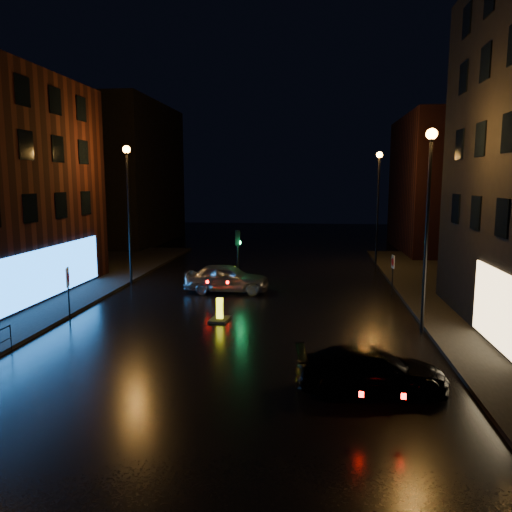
# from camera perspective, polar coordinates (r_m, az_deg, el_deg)

# --- Properties ---
(ground) EXTENTS (120.00, 120.00, 0.00)m
(ground) POSITION_cam_1_polar(r_m,az_deg,el_deg) (16.45, -5.35, -14.03)
(ground) COLOR black
(ground) RESTS_ON ground
(building_far_left) EXTENTS (8.00, 16.00, 14.00)m
(building_far_left) POSITION_cam_1_polar(r_m,az_deg,el_deg) (53.43, -14.68, 9.04)
(building_far_left) COLOR black
(building_far_left) RESTS_ON ground
(building_far_right) EXTENTS (8.00, 14.00, 12.00)m
(building_far_right) POSITION_cam_1_polar(r_m,az_deg,el_deg) (48.31, 20.90, 7.65)
(building_far_right) COLOR black
(building_far_right) RESTS_ON ground
(street_lamp_lfar) EXTENTS (0.44, 0.44, 8.37)m
(street_lamp_lfar) POSITION_cam_1_polar(r_m,az_deg,el_deg) (30.89, -14.41, 6.92)
(street_lamp_lfar) COLOR black
(street_lamp_lfar) RESTS_ON ground
(street_lamp_rnear) EXTENTS (0.44, 0.44, 8.37)m
(street_lamp_rnear) POSITION_cam_1_polar(r_m,az_deg,el_deg) (21.36, 19.10, 6.09)
(street_lamp_rnear) COLOR black
(street_lamp_rnear) RESTS_ON ground
(street_lamp_rfar) EXTENTS (0.44, 0.44, 8.37)m
(street_lamp_rfar) POSITION_cam_1_polar(r_m,az_deg,el_deg) (37.14, 13.79, 7.17)
(street_lamp_rfar) COLOR black
(street_lamp_rfar) RESTS_ON ground
(traffic_signal) EXTENTS (1.40, 2.40, 3.45)m
(traffic_signal) POSITION_cam_1_polar(r_m,az_deg,el_deg) (29.76, -2.07, -2.69)
(traffic_signal) COLOR black
(traffic_signal) RESTS_ON ground
(silver_hatchback) EXTENTS (4.84, 2.07, 1.63)m
(silver_hatchback) POSITION_cam_1_polar(r_m,az_deg,el_deg) (28.58, -3.34, -2.53)
(silver_hatchback) COLOR #B1B4B9
(silver_hatchback) RESTS_ON ground
(dark_sedan) EXTENTS (4.69, 2.22, 1.32)m
(dark_sedan) POSITION_cam_1_polar(r_m,az_deg,el_deg) (15.82, 13.03, -12.58)
(dark_sedan) COLOR black
(dark_sedan) RESTS_ON ground
(bollard_near) EXTENTS (0.92, 1.28, 1.05)m
(bollard_near) POSITION_cam_1_polar(r_m,az_deg,el_deg) (22.97, -4.16, -6.80)
(bollard_near) COLOR black
(bollard_near) RESTS_ON ground
(bollard_far) EXTENTS (1.08, 1.30, 0.97)m
(bollard_far) POSITION_cam_1_polar(r_m,az_deg,el_deg) (31.71, -2.64, -2.52)
(bollard_far) COLOR black
(bollard_far) RESTS_ON ground
(road_sign_left) EXTENTS (0.26, 0.59, 2.53)m
(road_sign_left) POSITION_cam_1_polar(r_m,az_deg,el_deg) (23.55, -20.70, -2.79)
(road_sign_left) COLOR black
(road_sign_left) RESTS_ON ground
(road_sign_right) EXTENTS (0.10, 0.54, 2.24)m
(road_sign_right) POSITION_cam_1_polar(r_m,az_deg,el_deg) (28.76, 15.38, -1.01)
(road_sign_right) COLOR black
(road_sign_right) RESTS_ON ground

